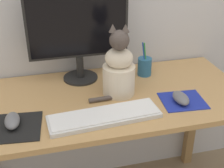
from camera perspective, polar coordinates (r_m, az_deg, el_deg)
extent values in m
cube|color=tan|center=(1.41, -1.38, -2.73)|extent=(1.31, 0.59, 0.02)
cube|color=olive|center=(2.01, 14.47, -5.79)|extent=(0.05, 0.05, 0.71)
cylinder|color=black|center=(1.56, -5.76, 1.19)|extent=(0.17, 0.17, 0.01)
cylinder|color=black|center=(1.54, -5.86, 3.17)|extent=(0.04, 0.04, 0.11)
cube|color=black|center=(1.46, -6.30, 11.25)|extent=(0.47, 0.02, 0.34)
cube|color=black|center=(1.45, -6.24, 11.14)|extent=(0.45, 0.00, 0.32)
cube|color=silver|center=(1.25, -1.39, -5.99)|extent=(0.46, 0.16, 0.02)
cube|color=white|center=(1.25, -1.40, -5.53)|extent=(0.44, 0.15, 0.01)
cube|color=black|center=(1.26, -17.81, -7.59)|extent=(0.24, 0.22, 0.00)
cube|color=#1E2D9E|center=(1.40, 12.80, -2.99)|extent=(0.20, 0.18, 0.00)
ellipsoid|color=slate|center=(1.26, -17.77, -6.40)|extent=(0.06, 0.11, 0.04)
ellipsoid|color=slate|center=(1.38, 12.47, -2.51)|extent=(0.06, 0.11, 0.04)
cylinder|color=beige|center=(1.40, 1.24, 0.76)|extent=(0.18, 0.18, 0.14)
ellipsoid|color=beige|center=(1.35, 1.28, 4.77)|extent=(0.15, 0.14, 0.09)
sphere|color=#4C423D|center=(1.31, 1.31, 8.09)|extent=(0.11, 0.11, 0.09)
cone|color=#4C423D|center=(1.29, 0.14, 10.20)|extent=(0.04, 0.04, 0.03)
cone|color=#4C423D|center=(1.29, 2.52, 10.15)|extent=(0.04, 0.04, 0.03)
cylinder|color=#4C423D|center=(1.37, -0.40, -2.52)|extent=(0.19, 0.03, 0.02)
cylinder|color=#286089|center=(1.59, 5.98, 3.19)|extent=(0.07, 0.07, 0.09)
cylinder|color=green|center=(1.55, 6.11, 5.06)|extent=(0.02, 0.01, 0.14)
cylinder|color=#1E47B2|center=(1.55, 5.89, 5.10)|extent=(0.02, 0.03, 0.14)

